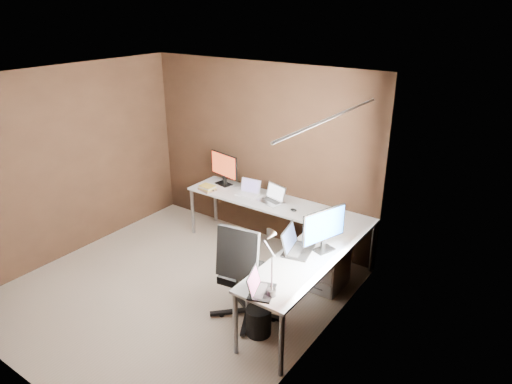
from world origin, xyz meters
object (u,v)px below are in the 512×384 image
laptop_white (249,191)px  monitor_right (324,227)px  laptop_silver (273,198)px  laptop_black_big (295,246)px  office_chair (247,290)px  drawer_pedestal (327,263)px  wastebasket (259,321)px  desk_lamp (270,254)px  monitor_left (224,167)px  laptop_black_small (259,288)px  book_stack (207,188)px

laptop_white → monitor_right: bearing=-32.5°
laptop_silver → laptop_black_big: size_ratio=0.87×
laptop_white → office_chair: size_ratio=0.28×
drawer_pedestal → wastebasket: 1.22m
desk_lamp → drawer_pedestal: bearing=110.4°
laptop_silver → desk_lamp: size_ratio=0.64×
laptop_white → office_chair: bearing=-60.8°
monitor_right → laptop_silver: (-1.14, 0.76, -0.22)m
office_chair → laptop_silver: bearing=103.3°
monitor_left → office_chair: (1.49, -1.50, -0.66)m
drawer_pedestal → laptop_white: size_ratio=1.86×
laptop_black_small → wastebasket: 0.70m
drawer_pedestal → wastebasket: bearing=-98.0°
drawer_pedestal → wastebasket: size_ratio=1.97×
laptop_black_big → office_chair: (-0.34, -0.43, -0.45)m
laptop_white → laptop_black_small: size_ratio=0.89×
laptop_white → laptop_black_big: (1.31, -0.98, 0.01)m
monitor_left → drawer_pedestal: bearing=-2.1°
desk_lamp → office_chair: (-0.51, 0.33, -0.78)m
laptop_white → book_stack: bearing=-164.6°
desk_lamp → office_chair: size_ratio=0.53×
laptop_white → laptop_black_small: laptop_black_small is taller
laptop_black_small → wastebasket: (-0.18, 0.26, -0.62)m
monitor_right → desk_lamp: desk_lamp is taller
monitor_right → office_chair: monitor_right is taller
monitor_right → laptop_black_small: bearing=-167.4°
drawer_pedestal → office_chair: 1.12m
laptop_silver → book_stack: bearing=-153.5°
monitor_right → book_stack: (-2.12, 0.57, -0.24)m
laptop_silver → monitor_left: bearing=-172.6°
laptop_black_big → book_stack: 2.03m
monitor_right → desk_lamp: (-0.06, -0.95, 0.11)m
drawer_pedestal → laptop_white: (-1.42, 0.37, 0.48)m
laptop_silver → wastebasket: bearing=-46.3°
laptop_silver → desk_lamp: bearing=-42.7°
laptop_silver → desk_lamp: 2.05m
laptop_black_small → book_stack: size_ratio=1.38×
laptop_black_small → monitor_right: bearing=-26.6°
laptop_white → wastebasket: bearing=-57.1°
laptop_black_small → wastebasket: size_ratio=1.19×
laptop_silver → laptop_black_small: (1.02, -1.80, -0.00)m
laptop_silver → office_chair: (0.57, -1.38, -0.44)m
monitor_left → office_chair: bearing=-33.7°
monitor_right → laptop_silver: size_ratio=1.43×
laptop_black_small → book_stack: bearing=31.4°
laptop_black_big → office_chair: bearing=128.9°
monitor_right → book_stack: 2.21m
monitor_left → laptop_white: bearing=0.4°
monitor_right → wastebasket: bearing=178.3°
book_stack → desk_lamp: 2.58m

